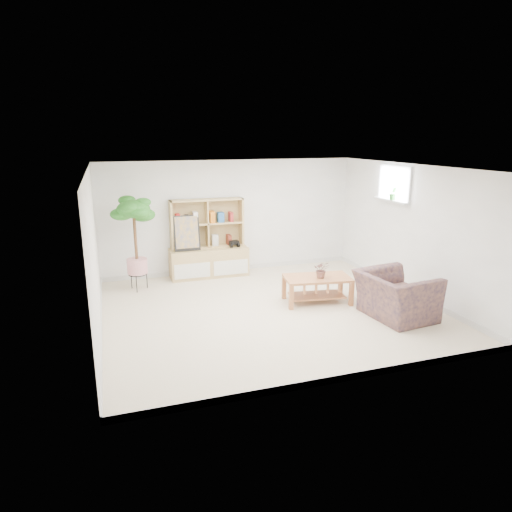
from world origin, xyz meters
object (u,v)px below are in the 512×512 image
object	(u,v)px
coffee_table	(317,290)
armchair	(396,292)
storage_unit	(208,239)
floor_tree	(136,244)

from	to	relation	value
coffee_table	armchair	bearing A→B (deg)	-39.88
storage_unit	floor_tree	xyz separation A→B (m)	(-1.49, -0.45, 0.09)
floor_tree	armchair	size ratio (longest dim) A/B	1.58
storage_unit	coffee_table	xyz separation A→B (m)	(1.48, -2.14, -0.58)
coffee_table	floor_tree	distance (m)	3.49
armchair	coffee_table	bearing A→B (deg)	35.26
coffee_table	armchair	distance (m)	1.39
coffee_table	armchair	xyz separation A→B (m)	(0.91, -1.03, 0.19)
storage_unit	coffee_table	bearing A→B (deg)	-55.37
floor_tree	armchair	world-z (taller)	floor_tree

